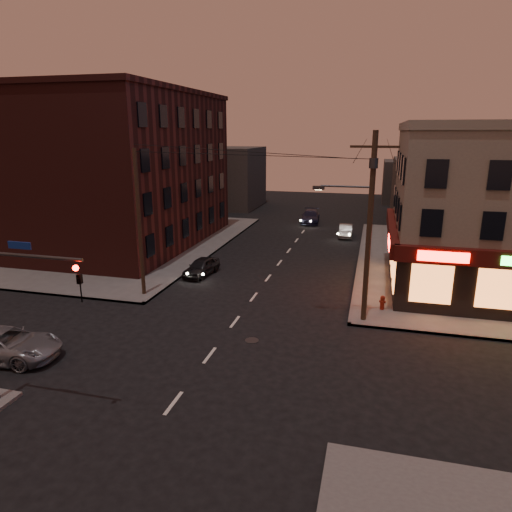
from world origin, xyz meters
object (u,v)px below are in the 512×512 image
(sedan_near, at_px, (201,267))
(suv_cross, at_px, (4,345))
(sedan_far, at_px, (310,217))
(sedan_mid, at_px, (346,231))
(fire_hydrant, at_px, (382,302))

(sedan_near, bearing_deg, suv_cross, -98.79)
(suv_cross, distance_m, sedan_far, 36.83)
(sedan_mid, bearing_deg, sedan_near, -123.50)
(sedan_near, xyz_separation_m, sedan_far, (4.85, 21.61, 0.07))
(suv_cross, height_order, fire_hydrant, suv_cross)
(sedan_near, distance_m, fire_hydrant, 13.22)
(suv_cross, bearing_deg, sedan_near, -22.69)
(suv_cross, height_order, sedan_near, suv_cross)
(suv_cross, relative_size, sedan_far, 1.06)
(sedan_mid, bearing_deg, suv_cross, -116.79)
(suv_cross, xyz_separation_m, sedan_mid, (13.36, 29.41, -0.11))
(suv_cross, distance_m, fire_hydrant, 19.61)
(fire_hydrant, bearing_deg, sedan_near, 162.83)
(fire_hydrant, bearing_deg, suv_cross, -148.63)
(sedan_mid, distance_m, sedan_far, 7.69)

